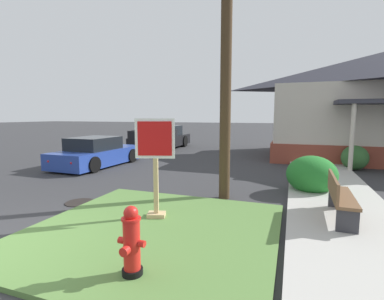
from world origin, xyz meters
TOP-DOWN VIEW (x-y plane):
  - grass_corner_patch at (2.21, 1.74)m, footprint 4.46×4.44m
  - sidewalk_strip at (5.64, 6.63)m, footprint 2.20×19.54m
  - fire_hydrant at (2.67, 0.29)m, footprint 0.38×0.34m
  - stop_sign at (2.00, 2.30)m, footprint 0.76×0.37m
  - manhole_cover at (-0.33, 2.74)m, footprint 0.70×0.70m
  - parked_sedan_blue at (-3.29, 7.18)m, footprint 2.01×4.23m
  - pickup_truck_black at (-3.41, 13.93)m, footprint 2.19×5.29m
  - street_bench at (5.50, 3.37)m, footprint 0.45×1.63m
  - utility_pole at (2.96, 4.33)m, footprint 1.82×0.28m
  - shrub_near_porch at (6.97, 9.88)m, footprint 1.00×1.00m
  - shrub_by_curb at (5.13, 5.62)m, footprint 1.36×1.36m

SIDE VIEW (x-z plane):
  - manhole_cover at x=-0.33m, z-range 0.00..0.02m
  - grass_corner_patch at x=2.21m, z-range 0.00..0.08m
  - sidewalk_strip at x=5.64m, z-range 0.00..0.12m
  - shrub_near_porch at x=6.97m, z-range 0.00..0.98m
  - fire_hydrant at x=2.67m, z-range 0.06..0.98m
  - shrub_by_curb at x=5.13m, z-range 0.00..1.05m
  - parked_sedan_blue at x=-3.29m, z-range -0.08..1.17m
  - street_bench at x=5.50m, z-range 0.16..1.01m
  - pickup_truck_black at x=-3.41m, z-range -0.12..1.36m
  - stop_sign at x=2.00m, z-range 0.07..2.09m
  - utility_pole at x=2.96m, z-range 0.23..8.76m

